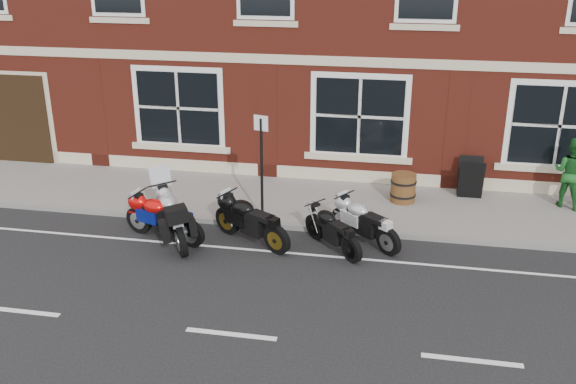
% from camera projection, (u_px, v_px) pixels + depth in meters
% --- Properties ---
extents(ground, '(80.00, 80.00, 0.00)m').
position_uv_depth(ground, '(268.00, 256.00, 13.73)').
color(ground, black).
rests_on(ground, ground).
extents(sidewalk, '(30.00, 3.00, 0.12)m').
position_uv_depth(sidewalk, '(293.00, 201.00, 16.45)').
color(sidewalk, slate).
rests_on(sidewalk, ground).
extents(kerb, '(30.00, 0.16, 0.12)m').
position_uv_depth(kerb, '(281.00, 226.00, 15.00)').
color(kerb, slate).
rests_on(kerb, ground).
extents(moto_touring_silver, '(1.32, 2.07, 1.53)m').
position_uv_depth(moto_touring_silver, '(174.00, 213.00, 14.27)').
color(moto_touring_silver, black).
rests_on(moto_touring_silver, ground).
extents(moto_sport_red, '(2.06, 0.82, 0.96)m').
position_uv_depth(moto_sport_red, '(163.00, 216.00, 14.30)').
color(moto_sport_red, black).
rests_on(moto_sport_red, ground).
extents(moto_sport_black, '(1.96, 1.25, 0.99)m').
position_uv_depth(moto_sport_black, '(251.00, 219.00, 14.13)').
color(moto_sport_black, black).
rests_on(moto_sport_black, ground).
extents(moto_sport_silver, '(1.63, 1.46, 0.93)m').
position_uv_depth(moto_sport_silver, '(365.00, 221.00, 14.13)').
color(moto_sport_silver, black).
rests_on(moto_sport_silver, ground).
extents(moto_naked_black, '(1.41, 1.49, 0.87)m').
position_uv_depth(moto_naked_black, '(333.00, 228.00, 13.84)').
color(moto_naked_black, black).
rests_on(moto_naked_black, ground).
extents(pedestrian_right, '(1.08, 1.03, 1.76)m').
position_uv_depth(pedestrian_right, '(571.00, 173.00, 15.66)').
color(pedestrian_right, '#195820').
rests_on(pedestrian_right, sidewalk).
extents(a_board_sign, '(0.62, 0.41, 1.03)m').
position_uv_depth(a_board_sign, '(471.00, 178.00, 16.38)').
color(a_board_sign, black).
rests_on(a_board_sign, sidewalk).
extents(barrel_planter, '(0.65, 0.65, 0.73)m').
position_uv_depth(barrel_planter, '(403.00, 188.00, 16.14)').
color(barrel_planter, '#562B17').
rests_on(barrel_planter, sidewalk).
extents(parking_sign, '(0.35, 0.12, 2.51)m').
position_uv_depth(parking_sign, '(262.00, 160.00, 14.77)').
color(parking_sign, black).
rests_on(parking_sign, sidewalk).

